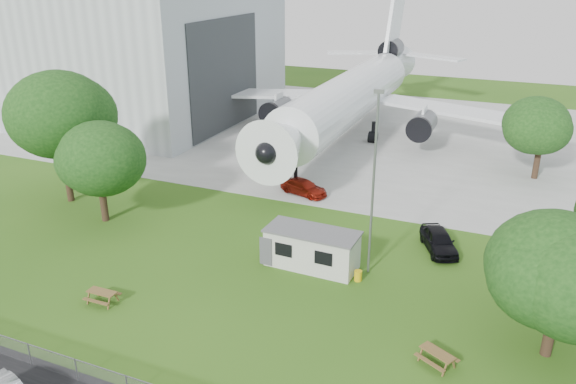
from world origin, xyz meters
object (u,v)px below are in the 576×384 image
at_px(picnic_west, 103,302).
at_px(picnic_east, 436,364).
at_px(hangar, 99,40).
at_px(site_cabin, 312,249).
at_px(airliner, 353,93).

bearing_deg(picnic_west, picnic_east, 5.16).
height_order(hangar, picnic_west, hangar).
bearing_deg(picnic_west, site_cabin, 41.08).
bearing_deg(picnic_west, airliner, 83.97).
xyz_separation_m(site_cabin, picnic_west, (-10.00, -9.01, -1.31)).
height_order(hangar, picnic_east, hangar).
distance_m(airliner, site_cabin, 31.31).
xyz_separation_m(hangar, airliner, (35.97, -0.14, -4.14)).
bearing_deg(hangar, site_cabin, -35.69).
bearing_deg(picnic_east, picnic_west, -145.68).
distance_m(hangar, picnic_east, 64.64).
bearing_deg(site_cabin, picnic_west, -137.96).
relative_size(site_cabin, picnic_east, 3.77).
xyz_separation_m(picnic_west, picnic_east, (19.37, 2.08, 0.00)).
relative_size(site_cabin, picnic_west, 3.77).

